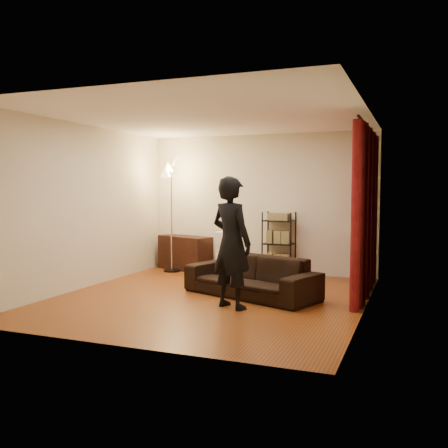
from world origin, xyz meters
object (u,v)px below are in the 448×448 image
at_px(sofa, 251,276).
at_px(wire_shelf, 279,244).
at_px(floor_lamp, 171,217).
at_px(storage_boxes, 224,252).
at_px(person, 231,243).
at_px(media_cabinet, 185,253).

xyz_separation_m(sofa, wire_shelf, (-0.09, 1.96, 0.30)).
bearing_deg(floor_lamp, storage_boxes, 13.80).
distance_m(sofa, person, 1.01).
distance_m(person, floor_lamp, 3.25).
bearing_deg(sofa, floor_lamp, 164.21).
xyz_separation_m(sofa, media_cabinet, (-2.04, 1.91, 0.03)).
bearing_deg(storage_boxes, floor_lamp, -166.20).
distance_m(person, storage_boxes, 2.94).
xyz_separation_m(wire_shelf, floor_lamp, (-2.09, -0.36, 0.49)).
relative_size(storage_boxes, wire_shelf, 0.67).
bearing_deg(media_cabinet, storage_boxes, 17.16).
height_order(storage_boxes, wire_shelf, wire_shelf).
height_order(sofa, floor_lamp, floor_lamp).
bearing_deg(media_cabinet, person, -32.40).
height_order(person, floor_lamp, floor_lamp).
bearing_deg(person, wire_shelf, -65.44).
bearing_deg(sofa, wire_shelf, 113.14).
height_order(storage_boxes, floor_lamp, floor_lamp).
relative_size(media_cabinet, storage_boxes, 1.45).
height_order(sofa, wire_shelf, wire_shelf).
relative_size(wire_shelf, floor_lamp, 0.55).
bearing_deg(person, media_cabinet, -30.30).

